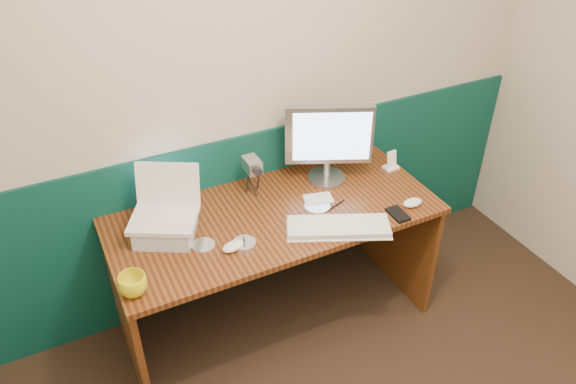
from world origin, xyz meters
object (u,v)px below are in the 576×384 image
monitor (328,143)px  mug (133,285)px  desk (275,270)px  camcorder (253,178)px  laptop (161,199)px  keyboard (338,228)px

monitor → mug: (-1.11, -0.39, -0.17)m
mug → desk: bearing=17.7°
mug → camcorder: 0.84m
monitor → camcorder: (-0.40, 0.06, -0.13)m
desk → laptop: 0.79m
laptop → monitor: 0.90m
desk → mug: 0.88m
keyboard → mug: bearing=-156.5°
laptop → monitor: (0.89, 0.09, 0.01)m
camcorder → laptop: bearing=-163.2°
desk → keyboard: (0.21, -0.25, 0.39)m
laptop → camcorder: bearing=45.1°
monitor → mug: monitor is taller
keyboard → camcorder: 0.52m
laptop → keyboard: bearing=5.9°
laptop → monitor: monitor is taller
desk → monitor: (0.37, 0.15, 0.60)m
desk → keyboard: keyboard is taller
desk → monitor: bearing=21.9°
laptop → mug: 0.40m
keyboard → desk: bearing=154.8°
laptop → camcorder: size_ratio=1.62×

